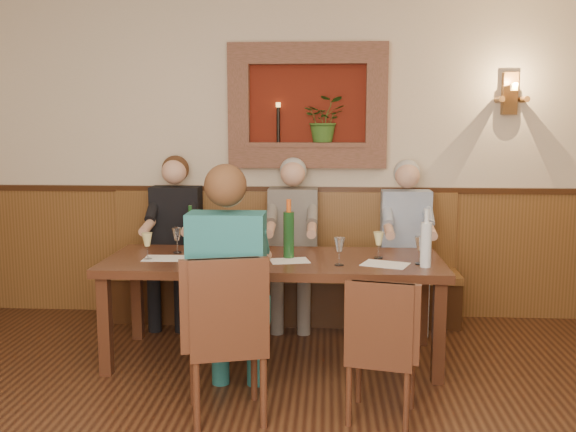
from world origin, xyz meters
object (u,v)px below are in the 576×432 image
chair_near_right (381,378)px  person_bench_mid (292,256)px  wine_bottle_green_b (191,234)px  dining_table (274,268)px  water_bottle (426,243)px  spittoon_bucket (238,243)px  bench (283,283)px  wine_bottle_green_a (289,234)px  chair_near_left (227,370)px  person_bench_right (406,259)px  person_bench_left (175,254)px  person_chair_front (230,307)px

chair_near_right → person_bench_mid: (-0.62, 1.75, 0.34)m
wine_bottle_green_b → dining_table: bearing=-11.6°
water_bottle → dining_table: bearing=168.9°
spittoon_bucket → water_bottle: 1.30m
bench → wine_bottle_green_a: 1.10m
chair_near_left → wine_bottle_green_b: size_ratio=2.75×
dining_table → wine_bottle_green_a: 0.27m
person_bench_right → chair_near_left: bearing=-124.6°
person_bench_left → bench: bearing=6.5°
person_bench_left → wine_bottle_green_b: 0.83m
wine_bottle_green_b → chair_near_right: bearing=-38.0°
bench → person_bench_mid: bearing=-50.4°
dining_table → wine_bottle_green_b: size_ratio=6.67×
chair_near_right → water_bottle: 1.03m
chair_near_right → wine_bottle_green_b: 1.81m
dining_table → person_bench_mid: person_bench_mid is taller
person_chair_front → water_bottle: person_chair_front is taller
wine_bottle_green_a → dining_table: bearing=-166.1°
dining_table → person_bench_mid: (0.09, 0.84, -0.09)m
person_bench_left → wine_bottle_green_a: bearing=-38.2°
person_chair_front → wine_bottle_green_a: person_chair_front is taller
chair_near_left → person_bench_right: bearing=40.6°
spittoon_bucket → wine_bottle_green_b: bearing=155.5°
spittoon_bucket → wine_bottle_green_b: size_ratio=0.67×
chair_near_left → person_bench_right: 2.19m
spittoon_bucket → person_chair_front: bearing=-86.2°
wine_bottle_green_a → water_bottle: size_ratio=1.08×
wine_bottle_green_a → wine_bottle_green_b: wine_bottle_green_a is taller
bench → chair_near_right: 1.98m
bench → spittoon_bucket: (-0.25, -0.99, 0.54)m
bench → dining_table: bearing=-90.0°
bench → person_bench_left: size_ratio=2.10×
chair_near_left → chair_near_right: 0.90m
chair_near_left → wine_bottle_green_a: (0.30, 0.98, 0.64)m
person_bench_left → wine_bottle_green_b: bearing=-67.2°
person_bench_mid → wine_bottle_green_a: 0.88m
dining_table → bench: size_ratio=0.80×
chair_near_right → water_bottle: (0.34, 0.71, 0.66)m
chair_near_left → person_chair_front: (-0.01, 0.18, 0.33)m
dining_table → person_bench_left: bearing=137.8°
chair_near_left → wine_bottle_green_a: wine_bottle_green_a is taller
chair_near_right → person_chair_front: bearing=-175.9°
wine_bottle_green_b → water_bottle: (1.67, -0.33, 0.02)m
dining_table → wine_bottle_green_a: size_ratio=5.68×
person_bench_left → water_bottle: 2.25m
dining_table → spittoon_bucket: bearing=-169.8°
chair_near_left → chair_near_right: (0.90, 0.04, -0.04)m
bench → spittoon_bucket: size_ratio=12.51×
chair_near_right → person_bench_right: person_bench_right is taller
person_bench_right → wine_bottle_green_b: (-1.67, -0.71, 0.32)m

